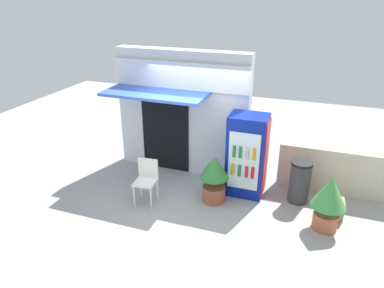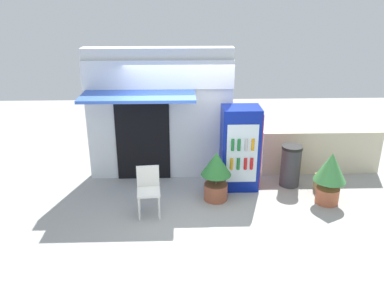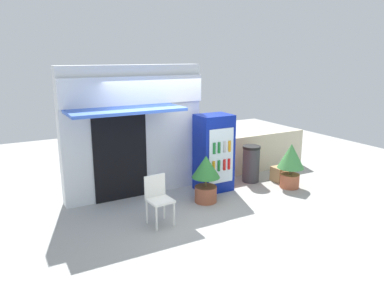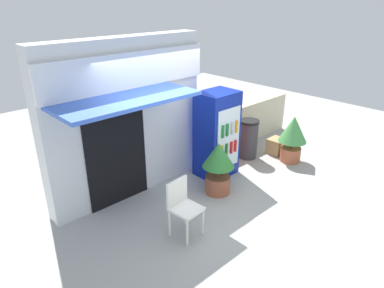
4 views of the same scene
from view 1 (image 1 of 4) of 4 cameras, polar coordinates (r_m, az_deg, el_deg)
The scene contains 9 objects.
ground at distance 7.34m, azimuth -1.14°, elevation -9.09°, with size 16.00×16.00×0.00m, color #A3A39E.
storefront_building at distance 8.03m, azimuth -1.74°, elevation 5.44°, with size 3.06×1.29×2.81m.
drink_cooler at distance 7.29m, azimuth 8.88°, elevation -1.84°, with size 0.78×0.66×1.73m.
plastic_chair at distance 7.14m, azimuth -7.35°, elevation -5.41°, with size 0.45×0.45×0.89m.
potted_plant_near_shop at distance 7.06m, azimuth 3.62°, elevation -5.08°, with size 0.59×0.59×1.00m.
potted_plant_curbside at distance 6.69m, azimuth 21.28°, elevation -8.23°, with size 0.61×0.61×1.04m.
trash_bin at distance 7.43m, azimuth 17.00°, elevation -5.81°, with size 0.43×0.43×0.89m.
stone_boundary_wall at distance 7.96m, azimuth 23.29°, elevation -4.32°, with size 2.65×0.20×0.99m, color beige.
cardboard_box at distance 7.31m, azimuth 21.79°, elevation -9.53°, with size 0.38×0.34×0.35m, color tan.
Camera 1 is at (2.21, -5.75, 4.00)m, focal length 33.00 mm.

